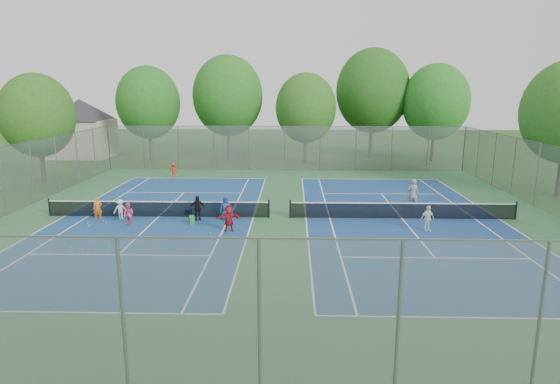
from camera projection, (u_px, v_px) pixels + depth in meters
The scene contains 39 objects.
ground at pixel (280, 218), 26.89m from camera, with size 120.00×120.00×0.00m, color #275119.
court_pad at pixel (280, 218), 26.88m from camera, with size 32.00×32.00×0.01m, color #30653A.
court_left at pixel (159, 217), 27.07m from camera, with size 10.97×23.77×0.01m, color navy.
court_right at pixel (402, 218), 26.69m from camera, with size 10.97×23.77×0.01m, color navy.
net_left at pixel (158, 209), 26.98m from camera, with size 12.87×0.10×0.91m, color black.
net_right at pixel (402, 211), 26.60m from camera, with size 12.87×0.10×0.91m, color black.
fence_north at pixel (285, 149), 42.07m from camera, with size 32.00×0.10×4.00m, color gray.
fence_south at pixel (260, 320), 10.84m from camera, with size 32.00×0.10×4.00m, color gray.
fence_west at pixel (2, 182), 26.89m from camera, with size 32.00×0.10×4.00m, color gray.
house at pixel (81, 118), 50.00m from camera, with size 11.03×11.03×7.30m.
tree_nw at pixel (148, 103), 47.47m from camera, with size 6.40×6.40×9.58m.
tree_nl at pixel (228, 96), 48.09m from camera, with size 7.20×7.20×10.69m.
tree_nc at pixel (306, 108), 46.16m from camera, with size 6.00×6.00×8.85m.
tree_nr at pixel (373, 91), 48.55m from camera, with size 7.60×7.60×11.42m.
tree_ne at pixel (436, 102), 46.66m from camera, with size 6.60×6.60×9.77m.
tree_side_w at pixel (37, 116), 36.03m from camera, with size 5.60×5.60×8.47m.
ball_crate at pixel (188, 211), 27.73m from camera, with size 0.33×0.33×0.29m, color #1A39C8.
ball_hopper at pixel (192, 220), 25.51m from camera, with size 0.25×0.25×0.50m, color green.
student_a at pixel (98, 208), 26.38m from camera, with size 0.48×0.31×1.31m, color orange.
student_b at pixel (129, 214), 25.25m from camera, with size 0.61×0.47×1.25m, color #EB5B82.
student_c at pixel (120, 209), 26.42m from camera, with size 0.76×0.44×1.17m, color silver.
student_d at pixel (197, 208), 26.24m from camera, with size 0.83×0.35×1.42m, color black.
student_e at pixel (226, 208), 26.23m from camera, with size 0.69×0.45×1.40m, color navy.
student_f at pixel (229, 218), 24.14m from camera, with size 1.31×0.42×1.42m, color #B11924.
child_far_baseline at pixel (174, 170), 38.89m from camera, with size 0.79×0.45×1.23m, color #B22919.
instructor at pixel (413, 194), 28.74m from camera, with size 0.69×0.45×1.89m, color gray.
teen_court_b at pixel (427, 218), 24.22m from camera, with size 0.80×0.33×1.37m, color white.
tennis_ball_0 at pixel (71, 248), 21.68m from camera, with size 0.07×0.07×0.07m, color #CBD130.
tennis_ball_1 at pixel (103, 221), 26.12m from camera, with size 0.07×0.07×0.07m, color #D2EB36.
tennis_ball_2 at pixel (232, 226), 25.21m from camera, with size 0.07×0.07×0.07m, color #B5CB2F.
tennis_ball_3 at pixel (82, 250), 21.45m from camera, with size 0.07×0.07×0.07m, color #A3C42D.
tennis_ball_4 at pixel (90, 226), 25.23m from camera, with size 0.07×0.07×0.07m, color gold.
tennis_ball_5 at pixel (77, 254), 20.85m from camera, with size 0.07×0.07×0.07m, color #D0EB36.
tennis_ball_6 at pixel (106, 223), 25.76m from camera, with size 0.07×0.07×0.07m, color #BCDC33.
tennis_ball_7 at pixel (88, 227), 25.06m from camera, with size 0.07×0.07×0.07m, color #ACC52E.
tennis_ball_8 at pixel (109, 246), 21.93m from camera, with size 0.07×0.07×0.07m, color #C2CF30.
tennis_ball_9 at pixel (210, 233), 23.87m from camera, with size 0.07×0.07×0.07m, color gold.
tennis_ball_10 at pixel (109, 252), 21.21m from camera, with size 0.07×0.07×0.07m, color #CCE735.
tennis_ball_11 at pixel (88, 223), 25.70m from camera, with size 0.07×0.07×0.07m, color #BDD832.
Camera 1 is at (0.75, -25.92, 7.25)m, focal length 30.00 mm.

